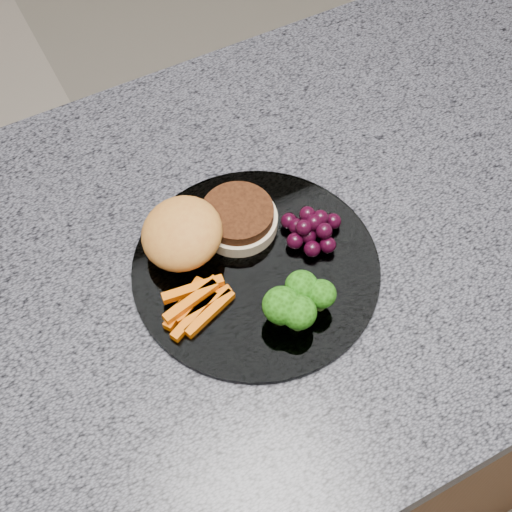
{
  "coord_description": "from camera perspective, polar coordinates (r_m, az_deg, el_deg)",
  "views": [
    {
      "loc": [
        -0.25,
        -0.38,
        1.53
      ],
      "look_at": [
        -0.06,
        -0.02,
        0.93
      ],
      "focal_mm": 50.0,
      "sensor_mm": 36.0,
      "label": 1
    }
  ],
  "objects": [
    {
      "name": "carrot_sticks",
      "position": [
        0.72,
        -4.87,
        -3.82
      ],
      "size": [
        0.08,
        0.06,
        0.02
      ],
      "rotation": [
        0.0,
        0.0,
        -0.04
      ],
      "color": "#D55903",
      "rests_on": "plate"
    },
    {
      "name": "countertop",
      "position": [
        0.79,
        2.83,
        1.15
      ],
      "size": [
        1.2,
        0.6,
        0.04
      ],
      "primitive_type": "cube",
      "color": "#53525E",
      "rests_on": "island_cabinet"
    },
    {
      "name": "island_cabinet",
      "position": [
        1.19,
        1.92,
        -11.18
      ],
      "size": [
        1.2,
        0.6,
        0.86
      ],
      "primitive_type": "cube",
      "color": "#54311D",
      "rests_on": "ground"
    },
    {
      "name": "plate",
      "position": [
        0.75,
        0.0,
        -0.97
      ],
      "size": [
        0.26,
        0.26,
        0.01
      ],
      "primitive_type": "cylinder",
      "color": "white",
      "rests_on": "countertop"
    },
    {
      "name": "grape_bunch",
      "position": [
        0.76,
        4.51,
        2.17
      ],
      "size": [
        0.07,
        0.06,
        0.03
      ],
      "rotation": [
        0.0,
        0.0,
        -0.42
      ],
      "color": "black",
      "rests_on": "plate"
    },
    {
      "name": "burger",
      "position": [
        0.75,
        -4.31,
        2.08
      ],
      "size": [
        0.17,
        0.1,
        0.05
      ],
      "rotation": [
        0.0,
        0.0,
        0.22
      ],
      "color": "#C9B28E",
      "rests_on": "plate"
    },
    {
      "name": "broccoli",
      "position": [
        0.69,
        3.32,
        -3.65
      ],
      "size": [
        0.08,
        0.06,
        0.05
      ],
      "rotation": [
        0.0,
        0.0,
        0.14
      ],
      "color": "#50812F",
      "rests_on": "plate"
    }
  ]
}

